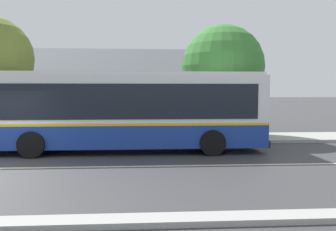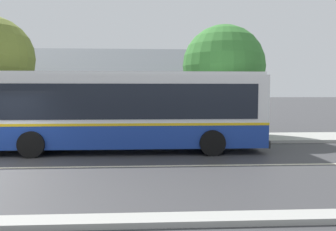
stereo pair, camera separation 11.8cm
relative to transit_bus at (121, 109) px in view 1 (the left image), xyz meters
The scene contains 5 objects.
sidewalk_far 5.28m from the transit_bus, 141.82° to the left, with size 60.00×3.00×0.15m, color #9E9E99.
community_building 12.94m from the transit_bus, 121.30° to the left, with size 24.80×9.64×6.69m.
transit_bus is the anchor object (origin of this frame).
street_tree_primary 6.59m from the transit_bus, 35.63° to the left, with size 4.36×4.36×5.99m.
bus_stop_sign 6.54m from the transit_bus, 18.67° to the left, with size 0.36×0.07×2.40m.
Camera 1 is at (5.04, -10.69, 2.44)m, focal length 35.00 mm.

